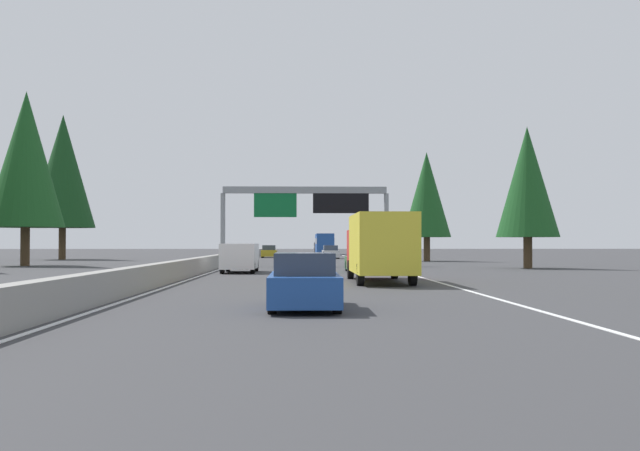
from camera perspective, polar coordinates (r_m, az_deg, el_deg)
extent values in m
plane|color=#38383A|center=(61.76, -6.65, -2.93)|extent=(320.00, 320.00, 0.00)
cube|color=gray|center=(81.71, -5.62, -2.23)|extent=(180.00, 0.56, 0.90)
cube|color=silver|center=(71.78, 3.27, -2.71)|extent=(160.00, 0.16, 0.01)
cube|color=silver|center=(71.71, -5.75, -2.71)|extent=(160.00, 0.16, 0.01)
cylinder|color=gray|center=(56.68, -7.40, -0.31)|extent=(0.36, 0.36, 5.47)
cylinder|color=gray|center=(56.78, 5.07, -0.32)|extent=(0.36, 0.36, 5.47)
cube|color=gray|center=(56.53, -1.16, 2.71)|extent=(0.50, 12.32, 0.50)
cube|color=#0C602D|center=(56.34, -3.42, 1.60)|extent=(0.12, 3.20, 1.90)
cube|color=black|center=(56.40, 1.60, 1.70)|extent=(0.16, 4.20, 1.50)
cube|color=#1E4793|center=(19.72, -1.20, -4.81)|extent=(4.40, 1.80, 0.76)
cube|color=#2D3847|center=(19.47, -1.20, -2.91)|extent=(2.46, 1.51, 0.56)
cylinder|color=black|center=(21.15, -3.38, -5.14)|extent=(0.64, 0.22, 0.64)
cylinder|color=black|center=(21.16, 0.92, -5.14)|extent=(0.64, 0.22, 0.64)
cylinder|color=black|center=(18.34, -3.65, -5.73)|extent=(0.64, 0.22, 0.64)
cylinder|color=black|center=(18.35, 1.31, -5.72)|extent=(0.64, 0.22, 0.64)
cube|color=#2D6B38|center=(44.86, 3.20, -2.87)|extent=(4.40, 1.80, 0.76)
cube|color=#2D3847|center=(44.62, 3.22, -2.03)|extent=(2.46, 1.51, 0.56)
cylinder|color=black|center=(46.21, 2.08, -3.08)|extent=(0.64, 0.22, 0.64)
cylinder|color=black|center=(46.33, 4.03, -3.07)|extent=(0.64, 0.22, 0.64)
cylinder|color=black|center=(43.40, 2.32, -3.19)|extent=(0.64, 0.22, 0.64)
cylinder|color=black|center=(43.53, 4.39, -3.18)|extent=(0.64, 0.22, 0.64)
cube|color=white|center=(44.05, -6.10, -2.31)|extent=(5.00, 1.95, 1.44)
cube|color=#2D3847|center=(41.76, -6.35, -2.02)|extent=(0.08, 1.48, 0.56)
cylinder|color=black|center=(45.83, -7.01, -3.05)|extent=(0.70, 0.24, 0.70)
cylinder|color=black|center=(45.70, -4.87, -3.06)|extent=(0.70, 0.24, 0.70)
cylinder|color=black|center=(42.45, -7.44, -3.18)|extent=(0.70, 0.24, 0.70)
cylinder|color=black|center=(42.31, -5.13, -3.20)|extent=(0.70, 0.24, 0.70)
cube|color=#1E4793|center=(112.59, 0.33, -1.38)|extent=(11.50, 2.50, 2.90)
cube|color=#2D3847|center=(112.59, 0.33, -1.20)|extent=(11.04, 2.55, 0.84)
cylinder|color=black|center=(116.59, -0.28, -1.94)|extent=(1.00, 0.30, 1.00)
cylinder|color=black|center=(116.66, 0.80, -1.94)|extent=(1.00, 0.30, 1.00)
cylinder|color=black|center=(108.54, -0.18, -1.99)|extent=(1.00, 0.30, 1.00)
cylinder|color=black|center=(108.62, 0.98, -1.99)|extent=(1.00, 0.30, 1.00)
cube|color=gold|center=(32.11, 4.72, -1.38)|extent=(6.12, 2.40, 2.50)
cube|color=red|center=(36.34, 3.98, -1.85)|extent=(2.38, 2.30, 1.90)
cylinder|color=black|center=(36.11, 2.33, -3.36)|extent=(0.90, 0.28, 0.90)
cylinder|color=black|center=(36.31, 5.68, -3.34)|extent=(0.90, 0.28, 0.90)
cylinder|color=black|center=(30.35, 3.08, -3.74)|extent=(0.90, 0.28, 0.90)
cylinder|color=black|center=(30.59, 7.05, -3.72)|extent=(0.90, 0.28, 0.90)
cube|color=#AD931E|center=(89.18, -3.88, -2.11)|extent=(4.40, 1.80, 0.76)
cube|color=#2D3847|center=(88.96, -3.89, -1.68)|extent=(2.46, 1.51, 0.56)
cylinder|color=black|center=(90.63, -4.34, -2.23)|extent=(0.64, 0.22, 0.64)
cylinder|color=black|center=(90.57, -3.35, -2.23)|extent=(0.64, 0.22, 0.64)
cylinder|color=black|center=(87.82, -4.43, -2.25)|extent=(0.64, 0.22, 0.64)
cylinder|color=black|center=(87.75, -3.40, -2.26)|extent=(0.64, 0.22, 0.64)
cube|color=slate|center=(124.26, -0.01, -1.86)|extent=(5.60, 2.00, 0.70)
cube|color=slate|center=(125.26, -0.03, -1.49)|extent=(2.24, 1.84, 0.90)
cube|color=#2D3847|center=(125.26, -0.03, -1.44)|extent=(2.02, 1.92, 0.41)
cylinder|color=black|center=(126.09, -0.43, -1.94)|extent=(0.80, 0.28, 0.80)
cylinder|color=black|center=(126.14, 0.35, -1.94)|extent=(0.80, 0.28, 0.80)
cylinder|color=black|center=(122.39, -0.39, -1.96)|extent=(0.80, 0.28, 0.80)
cylinder|color=black|center=(122.44, 0.41, -1.96)|extent=(0.80, 0.28, 0.80)
cube|color=silver|center=(83.20, 0.80, -2.16)|extent=(4.40, 1.80, 0.76)
cube|color=#2D3847|center=(82.98, 0.81, -1.71)|extent=(2.46, 1.51, 0.56)
cylinder|color=black|center=(84.58, 0.23, -2.29)|extent=(0.64, 0.22, 0.64)
cylinder|color=black|center=(84.65, 1.30, -2.29)|extent=(0.64, 0.22, 0.64)
cylinder|color=black|center=(81.77, 0.29, -2.33)|extent=(0.64, 0.22, 0.64)
cylinder|color=black|center=(81.84, 1.40, -2.32)|extent=(0.64, 0.22, 0.64)
cylinder|color=#4C3823|center=(52.83, 15.52, -2.01)|extent=(0.59, 0.59, 2.13)
cone|color=#194C1E|center=(52.99, 15.49, 3.23)|extent=(4.26, 4.26, 7.55)
cylinder|color=#4C3823|center=(71.85, 8.13, -1.79)|extent=(0.61, 0.61, 2.29)
cone|color=#194C1E|center=(72.00, 8.11, 2.35)|extent=(4.57, 4.57, 8.11)
cylinder|color=#4C3823|center=(60.61, -21.51, -1.50)|extent=(0.68, 0.68, 2.91)
cone|color=#194C1E|center=(60.94, -21.45, 4.72)|extent=(5.82, 5.82, 10.31)
cylinder|color=#4C3823|center=(82.58, -19.00, -1.31)|extent=(0.72, 0.72, 3.34)
cone|color=#143D19|center=(82.92, -18.96, 3.94)|extent=(6.67, 6.67, 11.83)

